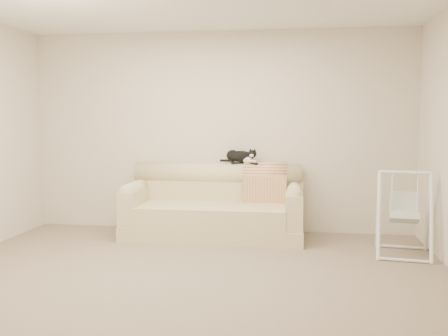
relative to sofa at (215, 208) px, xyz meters
name	(u,v)px	position (x,y,z in m)	size (l,w,h in m)	color
ground_plane	(189,275)	(0.01, -1.62, -0.35)	(5.00, 5.00, 0.00)	brown
room_shell	(187,113)	(0.01, -1.62, 1.18)	(5.04, 4.04, 2.60)	beige
sofa	(215,208)	(0.00, 0.00, 0.00)	(2.20, 0.93, 0.90)	#CCB684
remote_a	(238,163)	(0.27, 0.25, 0.56)	(0.18, 0.13, 0.03)	black
remote_b	(252,163)	(0.45, 0.21, 0.56)	(0.17, 0.14, 0.02)	black
tuxedo_cat	(241,156)	(0.30, 0.26, 0.64)	(0.49, 0.28, 0.19)	black
throw_blanket	(265,178)	(0.62, 0.23, 0.37)	(0.55, 0.38, 0.58)	#C2622D
baby_swing	(404,213)	(2.16, -0.59, 0.11)	(0.64, 0.67, 0.93)	white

